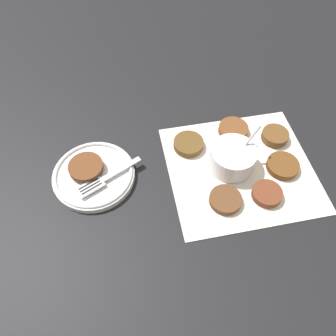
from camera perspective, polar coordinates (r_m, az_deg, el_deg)
The scene contains 12 objects.
ground_plane at distance 0.77m, azimuth 12.88°, elevation 0.96°, with size 4.00×4.00×0.00m, color black.
napkin at distance 0.75m, azimuth 12.47°, elevation -0.07°, with size 0.35×0.33×0.00m.
sauce_bowl at distance 0.73m, azimuth 11.13°, elevation 1.73°, with size 0.11×0.10×0.10m.
fritter_0 at distance 0.69m, azimuth 9.96°, elevation -5.43°, with size 0.07×0.07×0.01m.
fritter_1 at distance 0.72m, azimuth 16.85°, elevation -4.28°, with size 0.06×0.06×0.02m.
fritter_2 at distance 0.82m, azimuth 18.13°, elevation 5.38°, with size 0.06×0.06×0.02m.
fritter_3 at distance 0.81m, azimuth 11.29°, elevation 6.62°, with size 0.07×0.07×0.02m.
fritter_4 at distance 0.77m, azimuth 3.59°, elevation 4.21°, with size 0.07×0.07×0.02m.
fritter_5 at distance 0.77m, azimuth 19.35°, elevation 0.41°, with size 0.07×0.07×0.01m.
serving_plate at distance 0.73m, azimuth -12.80°, elevation -1.17°, with size 0.18×0.18×0.02m.
fritter_on_plate at distance 0.73m, azimuth -14.11°, elevation 0.14°, with size 0.07×0.07×0.01m.
fork at distance 0.71m, azimuth -11.25°, elevation -1.99°, with size 0.15×0.07×0.00m.
Camera 1 is at (-0.30, -0.36, 0.61)m, focal length 35.00 mm.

